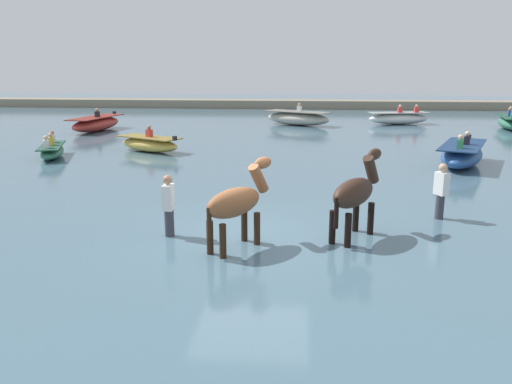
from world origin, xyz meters
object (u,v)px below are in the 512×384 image
object	(u,v)px
person_spectator_far	(169,210)
boat_mid_outer	(150,144)
person_onlooker_left	(441,195)
boat_far_offshore	(96,124)
boat_near_starboard	(399,118)
boat_far_inshore	(298,118)
boat_near_port	(52,151)
boat_distant_west	(511,122)
horse_lead_dark_bay	(355,194)
horse_trailing_chestnut	(237,204)
boat_mid_channel	(462,155)

from	to	relation	value
person_spectator_far	boat_mid_outer	bearing A→B (deg)	108.63
person_onlooker_left	boat_far_offshore	bearing A→B (deg)	133.39
boat_near_starboard	boat_far_inshore	bearing A→B (deg)	-170.48
boat_near_port	boat_mid_outer	xyz separation A→B (m)	(3.41, 1.78, 0.05)
boat_distant_west	boat_far_offshore	bearing A→B (deg)	-172.58
horse_lead_dark_bay	boat_far_offshore	world-z (taller)	horse_lead_dark_bay
horse_trailing_chestnut	boat_near_starboard	world-z (taller)	horse_trailing_chestnut
horse_trailing_chestnut	boat_mid_outer	world-z (taller)	horse_trailing_chestnut
boat_near_starboard	person_spectator_far	bearing A→B (deg)	-111.34
boat_near_port	boat_mid_channel	world-z (taller)	boat_mid_channel
boat_distant_west	person_onlooker_left	world-z (taller)	person_onlooker_left
boat_near_starboard	boat_mid_outer	distance (m)	16.73
boat_mid_outer	person_spectator_far	distance (m)	11.33
boat_near_starboard	person_onlooker_left	xyz separation A→B (m)	(-2.59, -20.28, 0.20)
boat_far_offshore	person_spectator_far	size ratio (longest dim) A/B	2.64
boat_far_offshore	person_spectator_far	distance (m)	19.33
boat_far_inshore	horse_lead_dark_bay	bearing A→B (deg)	-86.12
horse_lead_dark_bay	boat_near_starboard	xyz separation A→B (m)	(4.75, 21.88, -0.57)
boat_mid_channel	boat_mid_outer	size ratio (longest dim) A/B	1.28
person_spectator_far	boat_distant_west	bearing A→B (deg)	54.30
boat_distant_west	person_onlooker_left	bearing A→B (deg)	-114.83
boat_mid_channel	horse_lead_dark_bay	bearing A→B (deg)	-118.76
boat_mid_outer	person_onlooker_left	distance (m)	13.15
boat_far_offshore	boat_mid_outer	size ratio (longest dim) A/B	1.37
boat_far_offshore	person_onlooker_left	distance (m)	21.31
horse_trailing_chestnut	boat_far_inshore	xyz separation A→B (m)	(0.96, 21.68, -0.48)
boat_mid_outer	person_onlooker_left	world-z (taller)	person_onlooker_left
boat_near_port	horse_trailing_chestnut	bearing A→B (deg)	-48.21
horse_trailing_chestnut	boat_mid_channel	size ratio (longest dim) A/B	0.50
boat_far_inshore	boat_mid_channel	xyz separation A→B (m)	(6.06, -12.38, -0.02)
person_spectator_far	person_onlooker_left	xyz separation A→B (m)	(6.05, 1.83, 0.00)
boat_far_inshore	boat_distant_west	bearing A→B (deg)	-3.50
boat_far_inshore	boat_mid_channel	world-z (taller)	boat_far_inshore
boat_near_starboard	boat_far_offshore	size ratio (longest dim) A/B	0.91
boat_far_offshore	boat_distant_west	distance (m)	23.40
boat_near_port	horse_lead_dark_bay	bearing A→B (deg)	-38.61
horse_lead_dark_bay	boat_near_port	size ratio (longest dim) A/B	0.74
boat_distant_west	person_spectator_far	xyz separation A→B (m)	(-14.61, -20.34, 0.20)
horse_trailing_chestnut	boat_mid_channel	world-z (taller)	horse_trailing_chestnut
boat_far_offshore	boat_near_port	bearing A→B (deg)	-79.40
boat_mid_channel	boat_distant_west	size ratio (longest dim) A/B	0.96
horse_trailing_chestnut	boat_distant_west	world-z (taller)	horse_trailing_chestnut
horse_trailing_chestnut	boat_near_port	world-z (taller)	horse_trailing_chestnut
boat_near_port	boat_distant_west	distance (m)	24.45
horse_trailing_chestnut	boat_mid_channel	bearing A→B (deg)	52.98
boat_near_starboard	boat_mid_outer	xyz separation A→B (m)	(-12.26, -11.38, -0.06)
boat_near_starboard	boat_distant_west	size ratio (longest dim) A/B	0.93
boat_near_port	boat_mid_channel	xyz separation A→B (m)	(15.56, -0.26, 0.12)
horse_lead_dark_bay	horse_trailing_chestnut	bearing A→B (deg)	-160.46
boat_far_offshore	boat_mid_outer	distance (m)	8.25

